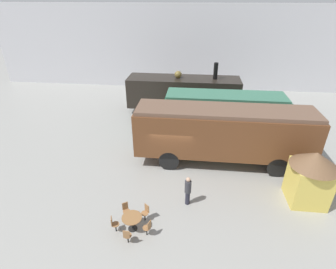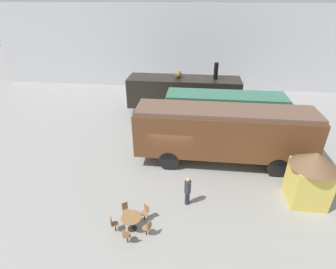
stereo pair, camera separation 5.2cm
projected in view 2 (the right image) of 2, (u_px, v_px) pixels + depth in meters
The scene contains 13 objects.
ground_plane at pixel (172, 164), 17.10m from camera, with size 80.00×80.00×0.00m, color gray.
backdrop_wall at pixel (187, 48), 28.83m from camera, with size 44.00×0.15×9.00m.
steam_locomotive at pixel (184, 92), 23.87m from camera, with size 10.01×2.65×4.60m.
streamlined_locomotive at pixel (235, 112), 19.74m from camera, with size 10.84×2.50×3.29m.
passenger_coach_wooden at pixel (223, 131), 16.17m from camera, with size 10.89×2.52×3.79m.
cafe_table_near at pixel (132, 219), 12.08m from camera, with size 0.94×0.94×0.74m.
cafe_chair_0 at pixel (126, 209), 12.78m from camera, with size 0.40×0.40×0.87m.
cafe_chair_1 at pixel (113, 223), 12.00m from camera, with size 0.39×0.37×0.87m.
cafe_chair_2 at pixel (127, 235), 11.39m from camera, with size 0.36×0.36×0.87m.
cafe_chair_3 at pixel (147, 227), 11.80m from camera, with size 0.39×0.37×0.87m.
cafe_chair_4 at pixel (145, 211), 12.66m from camera, with size 0.40×0.40×0.87m.
visitor_person at pixel (188, 190), 13.41m from camera, with size 0.34×0.34×1.69m.
ticket_kiosk at pixel (311, 175), 13.28m from camera, with size 2.34×2.34×3.00m.
Camera 2 is at (1.33, -14.09, 9.78)m, focal length 28.00 mm.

